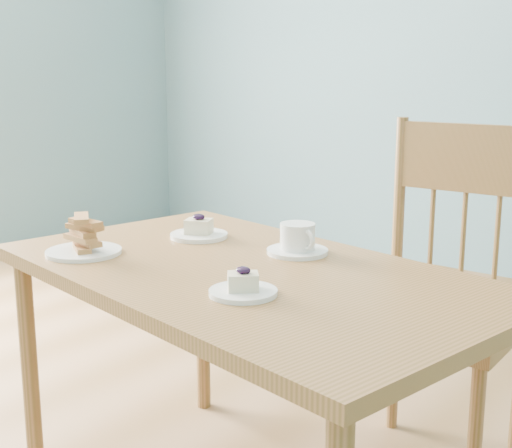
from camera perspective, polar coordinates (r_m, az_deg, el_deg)
name	(u,v)px	position (r m, az deg, el deg)	size (l,w,h in m)	color
dining_table	(246,295)	(1.72, -0.83, -5.70)	(1.36, 0.92, 0.67)	#936137
dining_chair	(441,299)	(2.07, 14.57, -5.80)	(0.47, 0.45, 1.00)	#936137
cheesecake_plate_near	(243,288)	(1.50, -1.04, -5.11)	(0.15, 0.15, 0.06)	white
cheesecake_plate_far	(199,232)	(2.01, -4.60, -0.61)	(0.16, 0.16, 0.07)	white
coffee_cup	(298,241)	(1.83, 3.36, -1.36)	(0.16, 0.16, 0.08)	white
biscotti_plate	(83,241)	(1.88, -13.67, -1.31)	(0.19, 0.19, 0.10)	white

